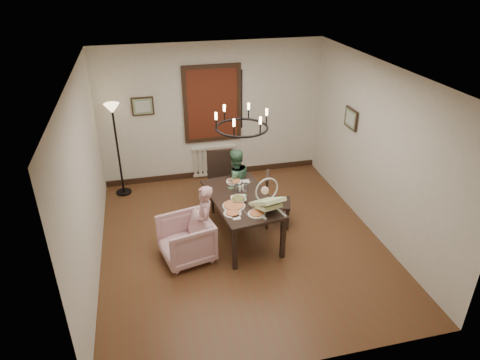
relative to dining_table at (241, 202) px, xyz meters
name	(u,v)px	position (x,y,z in m)	size (l,w,h in m)	color
room_shell	(236,156)	(-0.03, 0.23, 0.73)	(4.51, 5.00, 2.81)	#56361D
dining_table	(241,202)	(0.00, 0.00, 0.00)	(1.11, 1.72, 0.76)	black
chair_far	(222,181)	(-0.12, 1.03, -0.13)	(0.48, 0.48, 1.09)	black
chair_right	(278,200)	(0.70, 0.23, -0.19)	(0.43, 0.43, 0.97)	black
armchair	(186,239)	(-0.96, -0.36, -0.33)	(0.74, 0.76, 0.69)	beige
elderly_woman	(205,228)	(-0.66, -0.34, -0.17)	(0.37, 0.24, 1.00)	#CB8F91
seated_man	(235,187)	(0.07, 0.78, -0.15)	(0.50, 0.39, 1.04)	#437151
baby_bouncer	(267,200)	(0.28, -0.49, 0.27)	(0.41, 0.56, 0.37)	beige
salad_bowl	(238,199)	(-0.08, -0.10, 0.12)	(0.29, 0.29, 0.07)	white
pizza_platter	(234,205)	(-0.18, -0.25, 0.11)	(0.35, 0.35, 0.04)	tan
drinking_glass	(237,188)	(-0.04, 0.19, 0.16)	(0.07, 0.07, 0.15)	silver
window_blinds	(212,104)	(-0.03, 2.32, 0.93)	(1.00, 0.03, 1.40)	maroon
radiator	(214,161)	(-0.03, 2.34, -0.32)	(0.92, 0.12, 0.62)	silver
picture_back	(143,106)	(-1.38, 2.33, 0.98)	(0.42, 0.03, 0.36)	black
picture_right	(351,119)	(2.18, 0.76, 0.98)	(0.42, 0.03, 0.36)	black
floor_lamp	(118,151)	(-1.93, 2.01, 0.23)	(0.30, 0.30, 1.80)	black
chandelier	(242,128)	(0.00, 0.00, 1.28)	(0.80, 0.80, 0.04)	black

